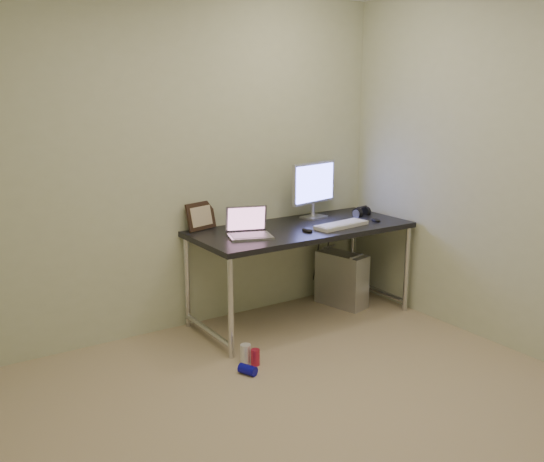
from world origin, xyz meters
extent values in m
plane|color=tan|center=(0.00, 0.00, 0.00)|extent=(3.50, 3.50, 0.00)
cube|color=beige|center=(0.00, 1.75, 1.25)|extent=(3.50, 0.02, 2.50)
cube|color=beige|center=(1.75, 0.00, 1.25)|extent=(0.02, 3.50, 2.50)
cube|color=black|center=(0.85, 1.37, 0.73)|extent=(1.73, 0.76, 0.04)
cylinder|color=silver|center=(0.03, 1.03, 0.35)|extent=(0.04, 0.04, 0.71)
cylinder|color=silver|center=(0.03, 1.71, 0.35)|extent=(0.04, 0.04, 0.71)
cylinder|color=silver|center=(1.67, 1.03, 0.35)|extent=(0.04, 0.04, 0.71)
cylinder|color=silver|center=(1.67, 1.71, 0.35)|extent=(0.04, 0.04, 0.71)
cylinder|color=silver|center=(0.03, 1.37, 0.08)|extent=(0.04, 0.68, 0.04)
cylinder|color=silver|center=(1.67, 1.37, 0.08)|extent=(0.04, 0.68, 0.04)
cube|color=silver|center=(1.32, 1.43, 0.23)|extent=(0.28, 0.46, 0.45)
cylinder|color=silver|center=(1.32, 1.25, 0.47)|extent=(0.16, 0.06, 0.02)
cylinder|color=silver|center=(1.32, 1.61, 0.47)|extent=(0.16, 0.06, 0.02)
cylinder|color=black|center=(1.27, 1.70, 0.40)|extent=(0.01, 0.16, 0.69)
cylinder|color=black|center=(1.36, 1.68, 0.38)|extent=(0.02, 0.11, 0.71)
cylinder|color=#B91C38|center=(0.10, 0.85, 0.05)|extent=(0.08, 0.08, 0.11)
cylinder|color=silver|center=(0.07, 0.92, 0.06)|extent=(0.08, 0.08, 0.13)
cylinder|color=#0C0AA4|center=(-0.01, 0.76, 0.03)|extent=(0.11, 0.13, 0.06)
cube|color=silver|center=(0.34, 1.30, 0.76)|extent=(0.36, 0.30, 0.02)
cube|color=gray|center=(0.34, 1.30, 0.77)|extent=(0.31, 0.26, 0.00)
cube|color=gray|center=(0.38, 1.41, 0.86)|extent=(0.30, 0.14, 0.20)
cube|color=#784862|center=(0.38, 1.40, 0.86)|extent=(0.27, 0.12, 0.17)
cube|color=silver|center=(1.13, 1.59, 0.76)|extent=(0.22, 0.18, 0.01)
cylinder|color=silver|center=(1.13, 1.60, 0.82)|extent=(0.03, 0.03, 0.11)
cube|color=silver|center=(1.13, 1.60, 1.04)|extent=(0.49, 0.14, 0.34)
cube|color=#585EEB|center=(1.13, 1.58, 1.04)|extent=(0.44, 0.10, 0.29)
cube|color=silver|center=(1.11, 1.20, 0.76)|extent=(0.48, 0.21, 0.03)
ellipsoid|color=black|center=(1.47, 1.20, 0.77)|extent=(0.08, 0.11, 0.03)
ellipsoid|color=black|center=(0.79, 1.22, 0.77)|extent=(0.08, 0.11, 0.04)
cylinder|color=black|center=(1.47, 1.44, 0.78)|extent=(0.05, 0.09, 0.09)
cylinder|color=black|center=(1.58, 1.44, 0.78)|extent=(0.05, 0.09, 0.09)
cube|color=black|center=(1.53, 1.44, 0.82)|extent=(0.12, 0.03, 0.01)
cube|color=black|center=(0.16, 1.71, 0.86)|extent=(0.27, 0.15, 0.21)
cylinder|color=silver|center=(0.48, 1.67, 0.80)|extent=(0.01, 0.01, 0.10)
cylinder|color=silver|center=(0.48, 1.67, 0.86)|extent=(0.04, 0.03, 0.04)
camera|label=1|loc=(-1.84, -2.32, 1.79)|focal=40.00mm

